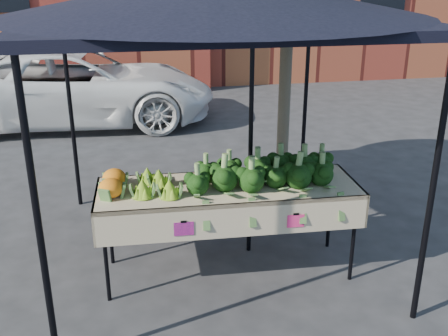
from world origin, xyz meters
The scene contains 7 objects.
ground centered at (0.00, 0.00, 0.00)m, with size 90.00×90.00×0.00m, color #28282A.
table centered at (-0.19, 0.07, 0.45)m, with size 2.43×0.91×0.90m.
canopy centered at (-0.25, 0.51, 1.37)m, with size 3.16×3.16×2.74m, color black, non-canonical shape.
broccoli_heap centered at (0.13, 0.10, 1.04)m, with size 1.49×0.59×0.29m, color black.
romanesco_cluster centered at (-0.86, 0.11, 1.01)m, with size 0.45×0.59×0.22m, color #89BF2E.
cauliflower_pair centered at (-1.23, 0.14, 1.00)m, with size 0.25×0.45×0.20m, color orange.
street_tree centered at (0.78, 1.52, 2.08)m, with size 2.11×2.11×4.15m, color #1E4C14, non-canonical shape.
Camera 1 is at (-1.09, -4.25, 2.76)m, focal length 41.86 mm.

